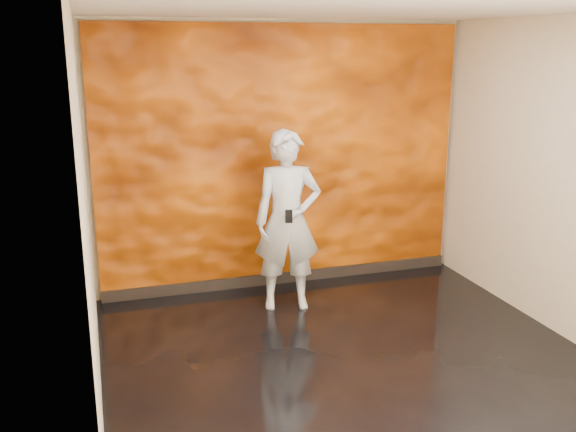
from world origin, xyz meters
name	(u,v)px	position (x,y,z in m)	size (l,w,h in m)	color
room	(357,197)	(0.00, 0.00, 1.40)	(4.02, 4.02, 2.81)	black
feature_wall	(283,158)	(0.00, 1.96, 1.38)	(3.90, 0.06, 2.75)	orange
baseboard	(284,277)	(0.00, 1.92, 0.06)	(3.90, 0.04, 0.12)	black
man	(288,221)	(-0.16, 1.29, 0.89)	(0.65, 0.42, 1.77)	#A2AAB3
phone	(289,216)	(-0.23, 1.04, 1.00)	(0.07, 0.01, 0.13)	black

